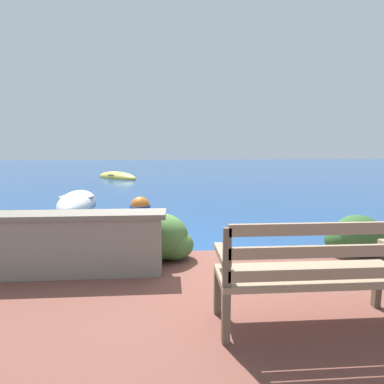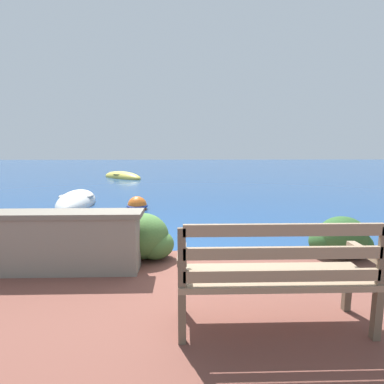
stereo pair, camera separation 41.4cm
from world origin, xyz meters
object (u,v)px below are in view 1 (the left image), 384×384
mooring_buoy (140,206)px  rowboat_mid (117,177)px  park_bench (314,271)px  rowboat_nearest (77,203)px

mooring_buoy → rowboat_mid: bearing=104.0°
rowboat_mid → mooring_buoy: (2.20, -8.86, 0.04)m
park_bench → rowboat_nearest: 7.81m
rowboat_nearest → rowboat_mid: 8.13m
mooring_buoy → rowboat_nearest: bearing=159.2°
park_bench → rowboat_mid: park_bench is taller
rowboat_mid → mooring_buoy: rowboat_mid is taller
rowboat_mid → mooring_buoy: size_ratio=4.96×
park_bench → rowboat_nearest: park_bench is taller
rowboat_nearest → rowboat_mid: bearing=-3.8°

